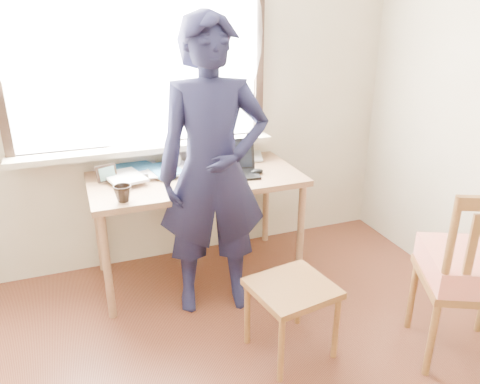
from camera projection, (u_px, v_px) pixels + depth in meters
name	position (u px, v px, depth m)	size (l,w,h in m)	color
room_shell	(269.00, 81.00, 1.63)	(3.52, 4.02, 2.61)	beige
desk	(196.00, 187.00, 3.26)	(1.45, 0.72, 0.77)	#8C6646
laptop	(233.00, 166.00, 3.26)	(0.37, 0.32, 0.23)	black
mug_white	(172.00, 161.00, 3.36)	(0.14, 0.14, 0.11)	white
mug_dark	(123.00, 193.00, 2.81)	(0.11, 0.11, 0.10)	black
mouse	(257.00, 171.00, 3.27)	(0.09, 0.07, 0.04)	black
desk_clutter	(144.00, 171.00, 3.25)	(0.73, 0.44, 0.05)	white
book_a	(129.00, 171.00, 3.28)	(0.22, 0.29, 0.03)	white
book_b	(237.00, 157.00, 3.61)	(0.19, 0.26, 0.02)	white
picture_frame	(107.00, 174.00, 3.10)	(0.14, 0.07, 0.11)	black
work_chair	(292.00, 296.00, 2.61)	(0.49, 0.47, 0.44)	brown
side_chair	(471.00, 270.00, 2.51)	(0.65, 0.63, 1.06)	brown
person	(213.00, 172.00, 2.85)	(0.68, 0.44, 1.86)	black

